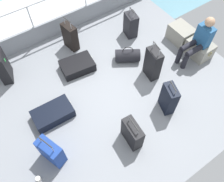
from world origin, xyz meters
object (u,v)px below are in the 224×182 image
object	(u,v)px
suitcase_8	(153,64)
duffel_bag	(128,55)
cargo_crate_1	(199,49)
suitcase_4	(53,114)
suitcase_5	(3,66)
paper_cup	(38,179)
suitcase_1	(131,25)
suitcase_0	(77,66)
suitcase_7	(51,152)
passenger_seated	(199,40)
suitcase_2	(169,99)
suitcase_3	(132,133)
suitcase_6	(70,37)
cargo_crate_0	(181,34)

from	to	relation	value
suitcase_8	duffel_bag	xyz separation A→B (m)	(-0.63, -0.16, -0.22)
duffel_bag	suitcase_8	bearing A→B (deg)	14.58
cargo_crate_1	suitcase_4	distance (m)	3.51
suitcase_5	paper_cup	world-z (taller)	suitcase_5
suitcase_1	suitcase_5	world-z (taller)	suitcase_5
cargo_crate_1	suitcase_4	xyz separation A→B (m)	(-0.43, -3.49, -0.08)
suitcase_0	duffel_bag	size ratio (longest dim) A/B	1.23
suitcase_7	suitcase_4	bearing A→B (deg)	153.61
passenger_seated	suitcase_2	size ratio (longest dim) A/B	1.43
suitcase_0	suitcase_5	world-z (taller)	suitcase_5
suitcase_5	suitcase_8	world-z (taller)	suitcase_5
suitcase_3	paper_cup	xyz separation A→B (m)	(-0.30, -1.69, -0.21)
suitcase_4	suitcase_6	bearing A→B (deg)	140.08
cargo_crate_1	suitcase_6	xyz separation A→B (m)	(-1.87, -2.28, 0.13)
suitcase_5	suitcase_7	xyz separation A→B (m)	(2.15, 0.01, -0.09)
suitcase_5	duffel_bag	distance (m)	2.65
suitcase_3	suitcase_1	bearing A→B (deg)	143.51
suitcase_2	duffel_bag	world-z (taller)	suitcase_2
suitcase_2	suitcase_5	bearing A→B (deg)	-137.43
suitcase_1	suitcase_6	bearing A→B (deg)	-107.40
cargo_crate_0	suitcase_7	xyz separation A→B (m)	(0.89, -3.83, 0.07)
cargo_crate_1	paper_cup	world-z (taller)	cargo_crate_1
suitcase_4	paper_cup	world-z (taller)	suitcase_4
cargo_crate_1	suitcase_4	size ratio (longest dim) A/B	0.77
suitcase_5	suitcase_8	distance (m)	3.09
suitcase_6	suitcase_3	bearing A→B (deg)	-5.38
passenger_seated	suitcase_6	xyz separation A→B (m)	(-1.87, -2.10, -0.24)
passenger_seated	suitcase_6	size ratio (longest dim) A/B	1.32
suitcase_6	suitcase_0	bearing A→B (deg)	-18.63
suitcase_1	cargo_crate_1	bearing A→B (deg)	31.78
suitcase_6	suitcase_8	bearing A→B (deg)	30.34
paper_cup	cargo_crate_0	bearing A→B (deg)	104.64
passenger_seated	suitcase_6	distance (m)	2.82
cargo_crate_1	cargo_crate_0	bearing A→B (deg)	-178.16
suitcase_8	suitcase_5	bearing A→B (deg)	-123.33
suitcase_0	suitcase_8	world-z (taller)	suitcase_8
paper_cup	suitcase_3	bearing A→B (deg)	80.08
suitcase_6	suitcase_8	world-z (taller)	suitcase_8
suitcase_3	passenger_seated	bearing A→B (deg)	108.83
suitcase_8	suitcase_0	bearing A→B (deg)	-130.40
suitcase_0	cargo_crate_1	bearing A→B (deg)	64.45
cargo_crate_0	suitcase_6	size ratio (longest dim) A/B	0.73
cargo_crate_0	cargo_crate_1	bearing A→B (deg)	1.84
suitcase_6	suitcase_5	bearing A→B (deg)	-89.48
suitcase_4	suitcase_7	distance (m)	0.82
suitcase_3	suitcase_7	distance (m)	1.41
cargo_crate_0	suitcase_4	xyz separation A→B (m)	(0.17, -3.47, -0.09)
suitcase_5	suitcase_6	xyz separation A→B (m)	(-0.01, 1.58, -0.04)
passenger_seated	suitcase_3	bearing A→B (deg)	-71.17
suitcase_8	suitcase_7	bearing A→B (deg)	-79.96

